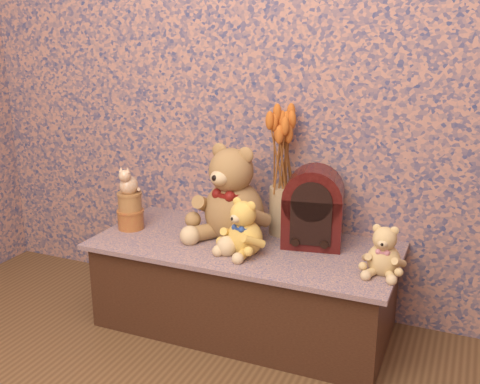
# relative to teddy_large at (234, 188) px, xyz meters

# --- Properties ---
(display_shelf) EXTENTS (1.27, 0.59, 0.38)m
(display_shelf) POSITION_rel_teddy_large_xyz_m (0.08, -0.06, -0.41)
(display_shelf) COLOR navy
(display_shelf) RESTS_ON ground
(teddy_large) EXTENTS (0.43, 0.48, 0.44)m
(teddy_large) POSITION_rel_teddy_large_xyz_m (0.00, 0.00, 0.00)
(teddy_large) COLOR olive
(teddy_large) RESTS_ON display_shelf
(teddy_medium) EXTENTS (0.26, 0.28, 0.24)m
(teddy_medium) POSITION_rel_teddy_large_xyz_m (0.11, -0.15, -0.10)
(teddy_medium) COLOR gold
(teddy_medium) RESTS_ON display_shelf
(teddy_small) EXTENTS (0.16, 0.19, 0.20)m
(teddy_small) POSITION_rel_teddy_large_xyz_m (0.66, -0.13, -0.12)
(teddy_small) COLOR tan
(teddy_small) RESTS_ON display_shelf
(cathedral_radio) EXTENTS (0.27, 0.21, 0.33)m
(cathedral_radio) POSITION_rel_teddy_large_xyz_m (0.34, 0.04, -0.05)
(cathedral_radio) COLOR #3B0A0A
(cathedral_radio) RESTS_ON display_shelf
(ceramic_vase) EXTENTS (0.17, 0.17, 0.21)m
(ceramic_vase) POSITION_rel_teddy_large_xyz_m (0.18, 0.12, -0.11)
(ceramic_vase) COLOR tan
(ceramic_vase) RESTS_ON display_shelf
(dried_stalks) EXTENTS (0.26, 0.26, 0.42)m
(dried_stalks) POSITION_rel_teddy_large_xyz_m (0.18, 0.12, 0.20)
(dried_stalks) COLOR #CA6020
(dried_stalks) RESTS_ON ceramic_vase
(biscuit_tin_lower) EXTENTS (0.15, 0.15, 0.08)m
(biscuit_tin_lower) POSITION_rel_teddy_large_xyz_m (-0.47, -0.09, -0.18)
(biscuit_tin_lower) COLOR #BB8D36
(biscuit_tin_lower) RESTS_ON display_shelf
(biscuit_tin_upper) EXTENTS (0.13, 0.13, 0.08)m
(biscuit_tin_upper) POSITION_rel_teddy_large_xyz_m (-0.47, -0.09, -0.09)
(biscuit_tin_upper) COLOR tan
(biscuit_tin_upper) RESTS_ON biscuit_tin_lower
(cat_figurine) EXTENTS (0.10, 0.11, 0.13)m
(cat_figurine) POSITION_rel_teddy_large_xyz_m (-0.47, -0.09, 0.01)
(cat_figurine) COLOR silver
(cat_figurine) RESTS_ON biscuit_tin_upper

